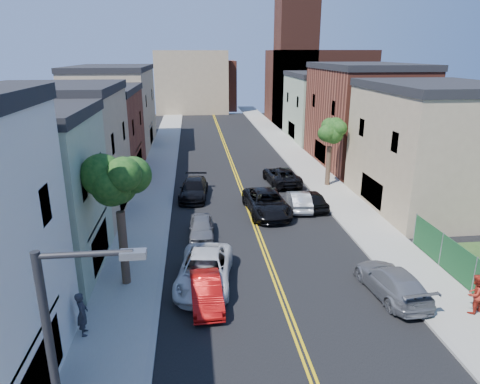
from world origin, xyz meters
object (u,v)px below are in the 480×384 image
object	(u,v)px
grey_car_left	(202,228)
black_car_left	(194,189)
white_pickup	(205,271)
pedestrian_left	(82,314)
black_suv_lane	(267,203)
pedestrian_right	(475,294)
grey_car_right	(392,282)
red_sedan	(206,291)
dark_car_right_far	(281,176)
silver_car_right	(299,200)
black_car_right	(311,199)

from	to	relation	value
grey_car_left	black_car_left	world-z (taller)	black_car_left
white_pickup	pedestrian_left	world-z (taller)	pedestrian_left
black_suv_lane	pedestrian_right	distance (m)	15.96
grey_car_right	pedestrian_right	size ratio (longest dim) A/B	2.67
red_sedan	pedestrian_left	distance (m)	5.69
red_sedan	black_suv_lane	distance (m)	12.88
white_pickup	grey_car_right	size ratio (longest dim) A/B	1.15
dark_car_right_far	black_car_left	bearing A→B (deg)	17.21
black_car_left	silver_car_right	distance (m)	8.90
black_car_right	pedestrian_left	distance (m)	20.30
grey_car_right	dark_car_right_far	bearing A→B (deg)	-90.77
white_pickup	black_suv_lane	xyz separation A→B (m)	(5.01, 10.06, 0.05)
silver_car_right	grey_car_right	bearing A→B (deg)	101.92
black_car_left	pedestrian_left	xyz separation A→B (m)	(-4.86, -18.24, 0.35)
silver_car_right	pedestrian_right	xyz separation A→B (m)	(4.60, -14.91, 0.40)
silver_car_right	black_car_left	bearing A→B (deg)	-19.44
grey_car_left	pedestrian_right	distance (m)	16.03
red_sedan	silver_car_right	bearing A→B (deg)	55.78
silver_car_right	black_car_right	bearing A→B (deg)	-168.68
pedestrian_right	white_pickup	bearing A→B (deg)	-41.57
red_sedan	silver_car_right	xyz separation A→B (m)	(7.68, 12.57, 0.02)
silver_car_right	grey_car_left	bearing A→B (deg)	35.75
grey_car_left	black_car_right	world-z (taller)	black_car_right
silver_car_right	pedestrian_left	world-z (taller)	pedestrian_left
white_pickup	dark_car_right_far	bearing A→B (deg)	74.16
white_pickup	black_car_right	distance (m)	13.91
red_sedan	white_pickup	size ratio (longest dim) A/B	0.71
grey_car_right	black_car_left	bearing A→B (deg)	-64.88
black_car_left	black_suv_lane	size ratio (longest dim) A/B	0.87
grey_car_left	black_suv_lane	bearing A→B (deg)	39.65
red_sedan	pedestrian_left	bearing A→B (deg)	-161.88
pedestrian_right	black_car_left	bearing A→B (deg)	-78.47
white_pickup	black_car_right	xyz separation A→B (m)	(8.68, 10.88, -0.09)
black_car_right	black_suv_lane	size ratio (longest dim) A/B	0.69
black_car_left	pedestrian_right	distance (m)	22.50
red_sedan	black_suv_lane	size ratio (longest dim) A/B	0.66
grey_car_right	pedestrian_right	xyz separation A→B (m)	(2.98, -2.10, 0.37)
grey_car_right	dark_car_right_far	distance (m)	19.70
grey_car_left	black_car_left	bearing A→B (deg)	94.66
pedestrian_left	grey_car_left	bearing A→B (deg)	-39.94
black_car_right	dark_car_right_far	world-z (taller)	dark_car_right_far
black_car_right	dark_car_right_far	xyz separation A→B (m)	(-1.00, 6.70, 0.06)
black_suv_lane	pedestrian_left	xyz separation A→B (m)	(-10.31, -13.89, 0.27)
grey_car_left	pedestrian_left	bearing A→B (deg)	-116.34
black_car_right	white_pickup	bearing A→B (deg)	46.20
grey_car_left	grey_car_right	size ratio (longest dim) A/B	0.78
grey_car_left	silver_car_right	bearing A→B (deg)	32.67
dark_car_right_far	black_suv_lane	world-z (taller)	black_suv_lane
black_suv_lane	red_sedan	bearing A→B (deg)	-116.36
dark_car_right_far	white_pickup	bearing A→B (deg)	62.24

